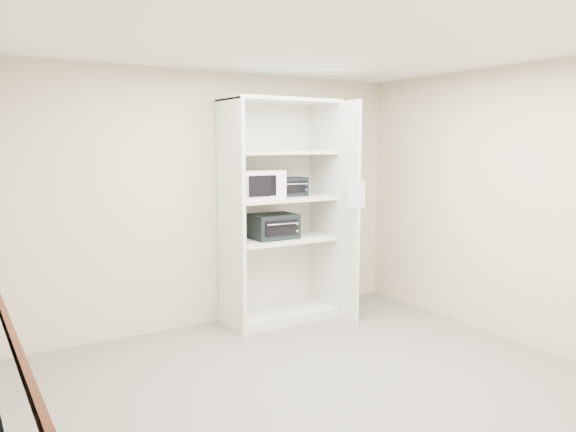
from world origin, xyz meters
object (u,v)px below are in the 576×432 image
shelving_unit (283,218)px  microwave (257,185)px  toaster_oven_lower (273,226)px  toaster_oven_upper (289,187)px

shelving_unit → microwave: 0.53m
microwave → toaster_oven_lower: (0.22, 0.05, -0.46)m
shelving_unit → toaster_oven_lower: 0.16m
toaster_oven_upper → toaster_oven_lower: toaster_oven_upper is taller
microwave → toaster_oven_lower: 0.52m
microwave → shelving_unit: bearing=13.2°
shelving_unit → toaster_oven_lower: bearing=-176.2°
toaster_oven_lower → toaster_oven_upper: bearing=14.1°
shelving_unit → toaster_oven_lower: shelving_unit is taller
shelving_unit → microwave: size_ratio=4.89×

